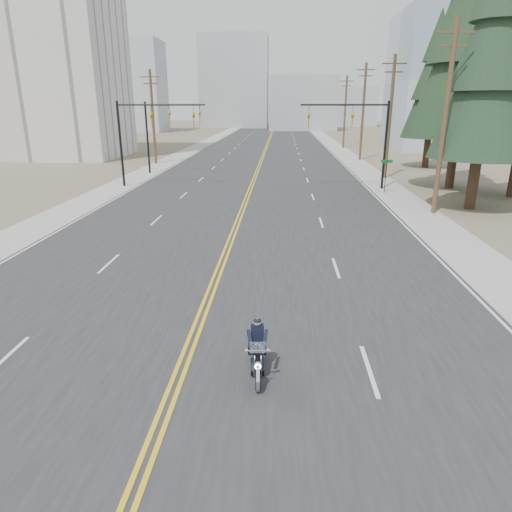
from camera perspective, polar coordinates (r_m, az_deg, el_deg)
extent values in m
plane|color=#776D56|center=(9.81, -14.43, -25.55)|extent=(400.00, 400.00, 0.00)
cube|color=#303033|center=(77.00, 1.30, 13.41)|extent=(20.00, 200.00, 0.01)
cube|color=#A5A5A0|center=(78.24, -7.39, 13.34)|extent=(3.00, 200.00, 0.01)
cube|color=#A5A5A0|center=(77.47, 10.06, 13.17)|extent=(3.00, 200.00, 0.01)
cylinder|color=black|center=(41.11, -16.56, 13.18)|extent=(0.20, 0.20, 7.00)
cylinder|color=black|center=(39.96, -12.02, 18.00)|extent=(7.00, 0.14, 0.14)
imported|color=#BF8C0C|center=(40.15, -12.96, 17.01)|extent=(0.21, 0.26, 1.30)
imported|color=#BF8C0C|center=(39.35, -7.82, 17.27)|extent=(0.21, 0.26, 1.30)
cylinder|color=black|center=(39.70, 15.85, 13.08)|extent=(0.20, 0.20, 7.00)
cylinder|color=black|center=(38.98, 10.99, 18.06)|extent=(7.00, 0.14, 0.14)
imported|color=#BF8C0C|center=(39.08, 12.00, 17.05)|extent=(0.21, 0.26, 1.30)
imported|color=#BF8C0C|center=(38.73, 6.63, 17.30)|extent=(0.21, 0.26, 1.30)
cylinder|color=black|center=(48.71, -13.42, 14.14)|extent=(0.20, 0.20, 7.00)
cylinder|color=black|center=(47.85, -10.09, 18.12)|extent=(6.00, 0.14, 0.14)
imported|color=#BF8C0C|center=(47.99, -10.77, 17.31)|extent=(0.21, 0.26, 1.30)
imported|color=#BF8C0C|center=(47.38, -7.08, 17.47)|extent=(0.21, 0.26, 1.30)
cylinder|color=black|center=(37.96, 15.89, 9.51)|extent=(0.06, 0.06, 2.60)
cube|color=#0C5926|center=(37.81, 16.05, 11.30)|extent=(0.90, 0.03, 0.25)
cylinder|color=brown|center=(31.29, 22.51, 15.30)|extent=(0.30, 0.30, 11.50)
cube|color=brown|center=(31.53, 23.70, 24.26)|extent=(2.20, 0.12, 0.12)
cube|color=brown|center=(31.45, 23.53, 23.00)|extent=(1.60, 0.12, 0.12)
cylinder|color=brown|center=(45.77, 16.38, 16.18)|extent=(0.30, 0.30, 11.00)
cube|color=brown|center=(45.88, 16.94, 22.03)|extent=(2.20, 0.12, 0.12)
cube|color=brown|center=(45.84, 16.85, 21.16)|extent=(1.60, 0.12, 0.12)
cylinder|color=brown|center=(60.49, 13.22, 17.03)|extent=(0.30, 0.30, 11.50)
cube|color=brown|center=(60.61, 13.59, 21.71)|extent=(2.20, 0.12, 0.12)
cube|color=brown|center=(60.57, 13.53, 21.05)|extent=(1.60, 0.12, 0.12)
cylinder|color=brown|center=(77.31, 11.07, 17.19)|extent=(0.30, 0.30, 11.00)
cube|color=brown|center=(77.38, 11.29, 20.66)|extent=(2.20, 0.12, 0.12)
cube|color=brown|center=(77.35, 11.26, 20.15)|extent=(1.60, 0.12, 0.12)
cylinder|color=brown|center=(56.73, -12.76, 16.50)|extent=(0.30, 0.30, 10.50)
cube|color=brown|center=(56.79, -13.09, 20.98)|extent=(2.20, 0.12, 0.12)
cube|color=brown|center=(56.75, -13.04, 20.28)|extent=(1.60, 0.12, 0.12)
cube|color=silver|center=(69.33, -25.26, 23.68)|extent=(18.00, 14.00, 30.00)
cube|color=#9EB5CC|center=(82.18, 25.66, 19.01)|extent=(24.00, 16.00, 20.00)
cube|color=#B7BCC6|center=(127.41, -14.86, 19.77)|extent=(14.00, 12.00, 22.00)
cube|color=#ADB2B7|center=(131.78, 5.85, 18.45)|extent=(18.00, 14.00, 14.00)
cube|color=#B7BCC6|center=(122.54, 22.14, 18.21)|extent=(16.00, 12.00, 18.00)
cube|color=#ADB2B7|center=(147.52, -2.65, 20.84)|extent=(20.00, 15.00, 26.00)
cube|color=#B7BCC6|center=(158.26, 11.92, 17.78)|extent=(14.00, 14.00, 12.00)
cube|color=#ADB2B7|center=(146.44, -18.80, 18.00)|extent=(12.00, 12.00, 16.00)
cylinder|color=#382619|center=(33.98, 25.47, 8.13)|extent=(0.66, 0.66, 3.38)
cone|color=#19321D|center=(33.65, 27.13, 19.46)|extent=(6.38, 6.38, 10.13)
cone|color=#19321D|center=(33.92, 27.89, 24.25)|extent=(4.78, 4.78, 7.60)
cylinder|color=#382619|center=(42.07, 23.32, 10.76)|extent=(0.77, 0.77, 4.37)
cone|color=#19321A|center=(42.03, 24.93, 22.60)|extent=(7.87, 7.87, 13.12)
cylinder|color=#382619|center=(55.50, 20.53, 12.01)|extent=(0.75, 0.75, 3.24)
cone|color=black|center=(55.29, 21.31, 18.66)|extent=(6.04, 6.04, 9.71)
cone|color=black|center=(55.42, 21.66, 21.48)|extent=(4.53, 4.53, 7.28)
cone|color=black|center=(55.69, 22.02, 24.28)|extent=(3.02, 3.02, 5.18)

